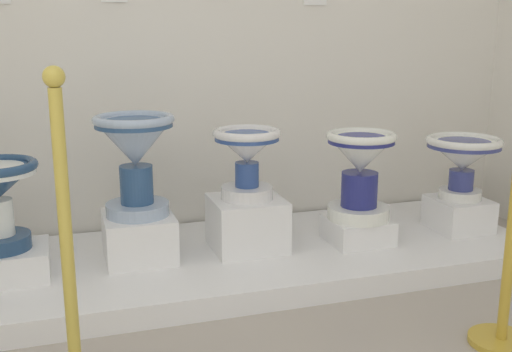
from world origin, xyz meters
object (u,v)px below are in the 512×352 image
at_px(plinth_block_leftmost, 458,214).
at_px(stanchion_post_near_right, 508,267).
at_px(plinth_block_pale_glazed, 139,236).
at_px(plinth_block_squat_floral, 4,264).
at_px(stanchion_post_near_left, 72,317).
at_px(antique_toilet_broad_patterned, 247,152).
at_px(plinth_block_broad_patterned, 247,223).
at_px(plinth_block_rightmost, 358,230).
at_px(antique_toilet_rightmost, 360,165).
at_px(antique_toilet_leftmost, 463,155).
at_px(antique_toilet_pale_glazed, 135,149).

height_order(plinth_block_leftmost, stanchion_post_near_right, stanchion_post_near_right).
bearing_deg(plinth_block_pale_glazed, plinth_block_squat_floral, -173.37).
height_order(plinth_block_squat_floral, stanchion_post_near_left, stanchion_post_near_left).
xyz_separation_m(antique_toilet_broad_patterned, plinth_block_leftmost, (1.18, -0.07, -0.40)).
xyz_separation_m(plinth_block_broad_patterned, plinth_block_rightmost, (0.57, -0.08, -0.07)).
height_order(plinth_block_broad_patterned, stanchion_post_near_left, stanchion_post_near_left).
xyz_separation_m(plinth_block_squat_floral, plinth_block_pale_glazed, (0.60, 0.07, 0.04)).
xyz_separation_m(plinth_block_pale_glazed, antique_toilet_rightmost, (1.10, -0.10, 0.30)).
xyz_separation_m(antique_toilet_leftmost, stanchion_post_near_left, (-2.04, -0.89, -0.21)).
bearing_deg(plinth_block_leftmost, plinth_block_squat_floral, 179.41).
xyz_separation_m(plinth_block_leftmost, stanchion_post_near_right, (-0.48, -0.97, 0.12)).
distance_m(antique_toilet_broad_patterned, antique_toilet_leftmost, 1.19).
height_order(antique_toilet_pale_glazed, antique_toilet_leftmost, antique_toilet_pale_glazed).
xyz_separation_m(plinth_block_pale_glazed, plinth_block_broad_patterned, (0.53, -0.02, 0.02)).
distance_m(antique_toilet_rightmost, stanchion_post_near_left, 1.69).
bearing_deg(plinth_block_broad_patterned, antique_toilet_leftmost, -3.39).
height_order(plinth_block_pale_glazed, stanchion_post_near_right, stanchion_post_near_right).
distance_m(plinth_block_broad_patterned, plinth_block_leftmost, 1.18).
height_order(plinth_block_pale_glazed, plinth_block_leftmost, plinth_block_pale_glazed).
relative_size(plinth_block_leftmost, stanchion_post_near_right, 0.29).
height_order(antique_toilet_broad_patterned, plinth_block_rightmost, antique_toilet_broad_patterned).
relative_size(antique_toilet_pale_glazed, stanchion_post_near_right, 0.47).
bearing_deg(plinth_block_broad_patterned, antique_toilet_rightmost, -8.13).
bearing_deg(antique_toilet_rightmost, stanchion_post_near_left, -148.49).
height_order(antique_toilet_pale_glazed, stanchion_post_near_right, stanchion_post_near_right).
relative_size(plinth_block_pale_glazed, stanchion_post_near_left, 0.33).
bearing_deg(antique_toilet_rightmost, plinth_block_broad_patterned, 171.87).
xyz_separation_m(plinth_block_broad_patterned, antique_toilet_rightmost, (0.57, -0.08, 0.28)).
bearing_deg(plinth_block_rightmost, plinth_block_broad_patterned, 171.87).
distance_m(plinth_block_broad_patterned, stanchion_post_near_left, 1.29).
height_order(plinth_block_squat_floral, plinth_block_rightmost, plinth_block_squat_floral).
xyz_separation_m(stanchion_post_near_left, stanchion_post_near_right, (1.56, -0.08, 0.01)).
bearing_deg(antique_toilet_pale_glazed, plinth_block_squat_floral, -173.37).
height_order(antique_toilet_broad_patterned, stanchion_post_near_left, stanchion_post_near_left).
xyz_separation_m(plinth_block_broad_patterned, stanchion_post_near_left, (-0.86, -0.96, 0.07)).
xyz_separation_m(antique_toilet_rightmost, antique_toilet_leftmost, (0.61, 0.01, 0.01)).
bearing_deg(antique_toilet_pale_glazed, plinth_block_leftmost, -3.12).
height_order(plinth_block_squat_floral, plinth_block_pale_glazed, plinth_block_pale_glazed).
bearing_deg(antique_toilet_rightmost, plinth_block_pale_glazed, 174.56).
height_order(plinth_block_squat_floral, stanchion_post_near_right, stanchion_post_near_right).
bearing_deg(stanchion_post_near_left, antique_toilet_broad_patterned, 48.10).
relative_size(plinth_block_squat_floral, plinth_block_pale_glazed, 1.08).
bearing_deg(plinth_block_pale_glazed, antique_toilet_pale_glazed, 180.00).
bearing_deg(plinth_block_pale_glazed, antique_toilet_broad_patterned, -2.52).
bearing_deg(antique_toilet_leftmost, plinth_block_rightmost, -178.93).
xyz_separation_m(plinth_block_pale_glazed, plinth_block_leftmost, (1.71, -0.09, -0.02)).
bearing_deg(antique_toilet_broad_patterned, plinth_block_leftmost, -3.39).
height_order(plinth_block_rightmost, plinth_block_leftmost, plinth_block_leftmost).
relative_size(plinth_block_broad_patterned, antique_toilet_leftmost, 0.87).
height_order(plinth_block_squat_floral, antique_toilet_pale_glazed, antique_toilet_pale_glazed).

